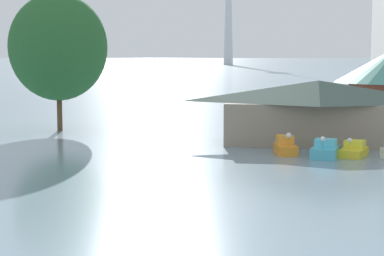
% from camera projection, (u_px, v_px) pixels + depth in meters
% --- Properties ---
extents(pedal_boat_orange, '(1.83, 2.71, 1.68)m').
position_uv_depth(pedal_boat_orange, '(285.00, 147.00, 47.98)').
color(pedal_boat_orange, orange).
rests_on(pedal_boat_orange, ground).
extents(pedal_boat_cyan, '(2.15, 3.00, 1.61)m').
position_uv_depth(pedal_boat_cyan, '(325.00, 150.00, 46.38)').
color(pedal_boat_cyan, '#4CB7CC').
rests_on(pedal_boat_cyan, ground).
extents(pedal_boat_yellow, '(2.35, 3.16, 1.44)m').
position_uv_depth(pedal_boat_yellow, '(354.00, 150.00, 47.01)').
color(pedal_boat_yellow, yellow).
rests_on(pedal_boat_yellow, ground).
extents(boathouse, '(15.57, 6.30, 5.07)m').
position_uv_depth(boathouse, '(318.00, 111.00, 53.01)').
color(boathouse, gray).
rests_on(boathouse, ground).
extents(shoreline_tree_tall_left, '(9.05, 9.05, 12.72)m').
position_uv_depth(shoreline_tree_tall_left, '(58.00, 47.00, 61.78)').
color(shoreline_tree_tall_left, brown).
rests_on(shoreline_tree_tall_left, ground).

